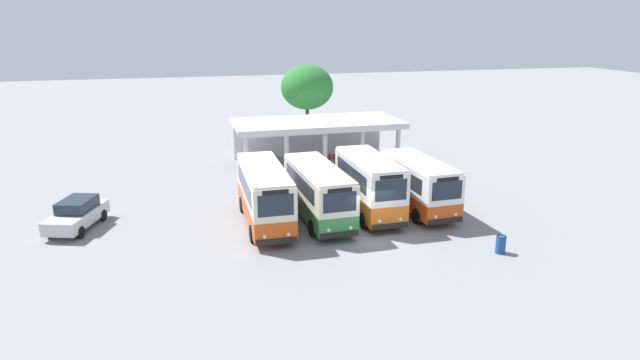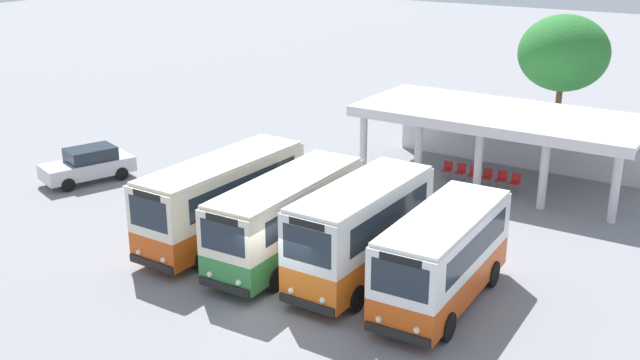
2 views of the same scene
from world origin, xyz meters
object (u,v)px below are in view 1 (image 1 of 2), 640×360
object	(u,v)px
waiting_chair_fifth_seat	(328,159)
city_bus_nearest_orange	(264,193)
waiting_chair_second_from_end	(303,160)
waiting_chair_far_end_seat	(336,158)
waiting_chair_fourth_seat	(320,159)
city_bus_middle_cream	(369,184)
litter_bin_apron	(501,244)
parked_car_flank	(77,214)
city_bus_second_in_row	(318,191)
waiting_chair_middle_seat	(312,160)
city_bus_fourth_amber	(418,183)
waiting_chair_end_by_column	(295,161)

from	to	relation	value
waiting_chair_fifth_seat	city_bus_nearest_orange	bearing A→B (deg)	-120.77
waiting_chair_second_from_end	waiting_chair_far_end_seat	xyz separation A→B (m)	(2.68, -0.05, 0.00)
waiting_chair_far_end_seat	waiting_chair_fourth_seat	bearing A→B (deg)	-179.60
city_bus_middle_cream	litter_bin_apron	bearing A→B (deg)	-57.54
waiting_chair_far_end_seat	parked_car_flank	bearing A→B (deg)	-151.54
waiting_chair_fifth_seat	litter_bin_apron	xyz separation A→B (m)	(3.55, -18.42, -0.07)
parked_car_flank	city_bus_second_in_row	bearing A→B (deg)	-9.02
waiting_chair_second_from_end	waiting_chair_middle_seat	size ratio (longest dim) A/B	1.00
waiting_chair_fourth_seat	litter_bin_apron	world-z (taller)	litter_bin_apron
city_bus_fourth_amber	waiting_chair_fourth_seat	size ratio (longest dim) A/B	7.87
city_bus_middle_cream	waiting_chair_end_by_column	xyz separation A→B (m)	(-1.88, 11.57, -1.37)
waiting_chair_far_end_seat	waiting_chair_fifth_seat	bearing A→B (deg)	174.91
waiting_chair_end_by_column	waiting_chair_far_end_seat	bearing A→B (deg)	-0.76
city_bus_nearest_orange	litter_bin_apron	size ratio (longest dim) A/B	8.69
waiting_chair_end_by_column	waiting_chair_fourth_seat	size ratio (longest dim) A/B	1.00
waiting_chair_far_end_seat	city_bus_middle_cream	bearing A→B (deg)	-97.26
city_bus_fourth_amber	waiting_chair_fifth_seat	xyz separation A→B (m)	(-2.25, 11.67, -1.20)
city_bus_fourth_amber	waiting_chair_second_from_end	bearing A→B (deg)	110.07
city_bus_nearest_orange	parked_car_flank	xyz separation A→B (m)	(-9.97, 2.01, -0.99)
waiting_chair_fifth_seat	waiting_chair_end_by_column	bearing A→B (deg)	-179.68
city_bus_nearest_orange	waiting_chair_far_end_seat	world-z (taller)	city_bus_nearest_orange
waiting_chair_middle_seat	waiting_chair_fourth_seat	size ratio (longest dim) A/B	1.00
waiting_chair_second_from_end	waiting_chair_middle_seat	distance (m)	0.67
city_bus_nearest_orange	waiting_chair_fifth_seat	xyz separation A→B (m)	(6.89, 11.57, -1.29)
waiting_chair_far_end_seat	city_bus_second_in_row	bearing A→B (deg)	-111.31
city_bus_nearest_orange	waiting_chair_end_by_column	world-z (taller)	city_bus_nearest_orange
city_bus_fourth_amber	waiting_chair_middle_seat	size ratio (longest dim) A/B	7.87
waiting_chair_end_by_column	waiting_chair_middle_seat	xyz separation A→B (m)	(1.34, -0.06, 0.00)
parked_car_flank	waiting_chair_middle_seat	xyz separation A→B (m)	(15.51, 9.48, -0.30)
city_bus_second_in_row	waiting_chair_end_by_column	size ratio (longest dim) A/B	8.92
city_bus_second_in_row	waiting_chair_far_end_seat	distance (m)	12.47
parked_car_flank	waiting_chair_fourth_seat	xyz separation A→B (m)	(16.18, 9.49, -0.30)
city_bus_fourth_amber	city_bus_middle_cream	bearing A→B (deg)	178.43
city_bus_second_in_row	waiting_chair_fourth_seat	world-z (taller)	city_bus_second_in_row
waiting_chair_end_by_column	waiting_chair_fifth_seat	distance (m)	2.68
city_bus_middle_cream	waiting_chair_fourth_seat	distance (m)	11.60
city_bus_middle_cream	waiting_chair_far_end_seat	world-z (taller)	city_bus_middle_cream
waiting_chair_second_from_end	litter_bin_apron	size ratio (longest dim) A/B	0.96
waiting_chair_fifth_seat	waiting_chair_middle_seat	bearing A→B (deg)	-176.75
waiting_chair_middle_seat	waiting_chair_fifth_seat	bearing A→B (deg)	3.25
city_bus_middle_cream	city_bus_fourth_amber	xyz separation A→B (m)	(3.04, -0.08, -0.17)
city_bus_fourth_amber	parked_car_flank	size ratio (longest dim) A/B	1.49
city_bus_nearest_orange	waiting_chair_end_by_column	xyz separation A→B (m)	(4.20, 11.55, -1.29)
city_bus_nearest_orange	litter_bin_apron	distance (m)	12.56
city_bus_second_in_row	waiting_chair_middle_seat	distance (m)	11.88
waiting_chair_fourth_seat	waiting_chair_middle_seat	bearing A→B (deg)	-179.40
city_bus_nearest_orange	waiting_chair_second_from_end	world-z (taller)	city_bus_nearest_orange
city_bus_second_in_row	parked_car_flank	world-z (taller)	city_bus_second_in_row
parked_car_flank	waiting_chair_far_end_seat	xyz separation A→B (m)	(17.53, 9.50, -0.30)
litter_bin_apron	waiting_chair_fourth_seat	bearing A→B (deg)	102.95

